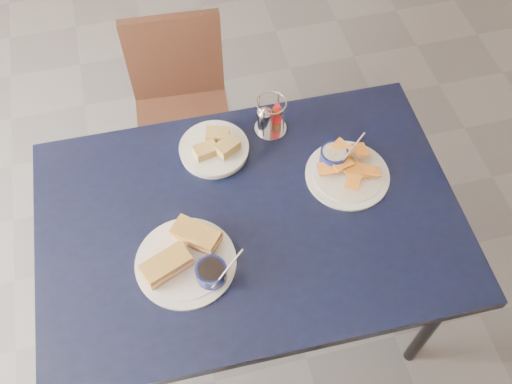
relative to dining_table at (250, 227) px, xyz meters
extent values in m
plane|color=#4F4F54|center=(0.16, 0.05, -0.69)|extent=(6.00, 6.00, 0.00)
cube|color=black|center=(0.00, 0.00, 0.04)|extent=(1.32, 0.90, 0.04)
cylinder|color=black|center=(0.56, -0.35, -0.33)|extent=(0.04, 0.04, 0.71)
cylinder|color=black|center=(-0.56, 0.35, -0.33)|extent=(0.04, 0.04, 0.71)
cylinder|color=black|center=(0.56, 0.35, -0.33)|extent=(0.04, 0.04, 0.71)
cube|color=black|center=(-0.11, 0.72, -0.29)|extent=(0.42, 0.40, 0.04)
cylinder|color=black|center=(-0.27, 0.57, -0.50)|extent=(0.03, 0.03, 0.38)
cylinder|color=black|center=(0.04, 0.57, -0.50)|extent=(0.03, 0.03, 0.38)
cylinder|color=black|center=(-0.27, 0.86, -0.50)|extent=(0.03, 0.03, 0.38)
cylinder|color=black|center=(0.04, 0.86, -0.50)|extent=(0.03, 0.03, 0.38)
cube|color=black|center=(-0.11, 0.88, -0.07)|extent=(0.39, 0.06, 0.41)
cylinder|color=white|center=(-0.22, -0.11, 0.06)|extent=(0.30, 0.30, 0.01)
cylinder|color=white|center=(-0.22, -0.11, 0.07)|extent=(0.24, 0.24, 0.00)
cube|color=#B88C42|center=(-0.27, -0.12, 0.09)|extent=(0.16, 0.12, 0.04)
cube|color=tan|center=(-0.27, -0.12, 0.09)|extent=(0.16, 0.12, 0.01)
cube|color=#B88C42|center=(-0.17, -0.04, 0.09)|extent=(0.15, 0.14, 0.04)
cube|color=tan|center=(-0.17, -0.04, 0.09)|extent=(0.16, 0.15, 0.01)
cylinder|color=#0A0F3B|center=(-0.15, -0.17, 0.10)|extent=(0.09, 0.09, 0.05)
cylinder|color=black|center=(-0.15, -0.17, 0.11)|extent=(0.08, 0.08, 0.01)
cylinder|color=silver|center=(-0.11, -0.19, 0.14)|extent=(0.11, 0.07, 0.08)
cylinder|color=white|center=(0.34, 0.07, 0.06)|extent=(0.27, 0.27, 0.01)
cylinder|color=white|center=(0.34, 0.07, 0.07)|extent=(0.22, 0.22, 0.00)
cube|color=orange|center=(0.34, 0.13, 0.07)|extent=(0.07, 0.08, 0.03)
cube|color=orange|center=(0.41, 0.06, 0.08)|extent=(0.07, 0.06, 0.02)
cube|color=orange|center=(0.39, 0.07, 0.08)|extent=(0.08, 0.08, 0.02)
cube|color=orange|center=(0.35, 0.06, 0.09)|extent=(0.07, 0.08, 0.02)
cube|color=orange|center=(0.28, 0.09, 0.09)|extent=(0.07, 0.05, 0.02)
cube|color=orange|center=(0.40, 0.13, 0.10)|extent=(0.05, 0.07, 0.02)
cube|color=orange|center=(0.33, 0.02, 0.10)|extent=(0.07, 0.08, 0.02)
cube|color=orange|center=(0.33, 0.10, 0.11)|extent=(0.07, 0.06, 0.01)
cube|color=orange|center=(0.34, 0.14, 0.11)|extent=(0.07, 0.08, 0.02)
cylinder|color=#0A0F3B|center=(0.31, 0.13, 0.10)|extent=(0.09, 0.09, 0.05)
cylinder|color=#C0B491|center=(0.31, 0.13, 0.11)|extent=(0.08, 0.08, 0.01)
cylinder|color=silver|center=(0.36, 0.11, 0.14)|extent=(0.11, 0.07, 0.08)
cylinder|color=white|center=(-0.05, 0.27, 0.07)|extent=(0.23, 0.23, 0.02)
cylinder|color=white|center=(-0.05, 0.27, 0.08)|extent=(0.19, 0.19, 0.00)
cube|color=tan|center=(-0.08, 0.25, 0.10)|extent=(0.08, 0.06, 0.03)
cube|color=tan|center=(-0.03, 0.30, 0.11)|extent=(0.09, 0.07, 0.03)
cube|color=tan|center=(-0.01, 0.24, 0.11)|extent=(0.09, 0.08, 0.03)
cylinder|color=silver|center=(0.15, 0.32, 0.06)|extent=(0.11, 0.11, 0.01)
cylinder|color=silver|center=(0.19, 0.36, 0.13)|extent=(0.00, 0.01, 0.13)
cylinder|color=silver|center=(0.12, 0.36, 0.13)|extent=(0.01, 0.01, 0.13)
cylinder|color=silver|center=(0.12, 0.29, 0.13)|extent=(0.01, 0.01, 0.13)
cylinder|color=silver|center=(0.19, 0.29, 0.13)|extent=(0.00, 0.01, 0.13)
torus|color=silver|center=(0.15, 0.32, 0.19)|extent=(0.10, 0.10, 0.00)
cylinder|color=silver|center=(0.13, 0.32, 0.11)|extent=(0.05, 0.05, 0.08)
cone|color=silver|center=(0.13, 0.32, 0.16)|extent=(0.04, 0.04, 0.02)
cylinder|color=brown|center=(0.17, 0.33, 0.11)|extent=(0.03, 0.03, 0.08)
cylinder|color=#B90A14|center=(0.17, 0.33, 0.11)|extent=(0.03, 0.03, 0.03)
cylinder|color=#B90A14|center=(0.17, 0.33, 0.16)|extent=(0.02, 0.02, 0.02)
camera|label=1|loc=(-0.20, -0.87, 1.57)|focal=40.00mm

